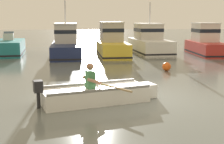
% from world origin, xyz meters
% --- Properties ---
extents(ground_plane, '(120.00, 120.00, 0.00)m').
position_xyz_m(ground_plane, '(0.00, 0.00, 0.00)').
color(ground_plane, slate).
extents(rowboat_with_person, '(3.67, 1.95, 1.19)m').
position_xyz_m(rowboat_with_person, '(-1.30, -0.51, 0.25)').
color(rowboat_with_person, white).
rests_on(rowboat_with_person, ground).
extents(moored_boat_teal, '(2.45, 4.80, 1.55)m').
position_xyz_m(moored_boat_teal, '(-6.76, 12.13, 0.47)').
color(moored_boat_teal, '#1E727A').
rests_on(moored_boat_teal, ground).
extents(moored_boat_navy, '(2.12, 6.39, 4.27)m').
position_xyz_m(moored_boat_navy, '(-2.84, 11.41, 0.78)').
color(moored_boat_navy, '#19234C').
rests_on(moored_boat_navy, ground).
extents(moored_boat_yellow, '(1.97, 5.10, 2.23)m').
position_xyz_m(moored_boat_yellow, '(0.21, 11.07, 0.82)').
color(moored_boat_yellow, gold).
rests_on(moored_boat_yellow, ground).
extents(moored_boat_white, '(2.51, 5.21, 3.56)m').
position_xyz_m(moored_boat_white, '(3.02, 12.39, 0.79)').
color(moored_boat_white, white).
rests_on(moored_boat_white, ground).
extents(moored_boat_red, '(1.95, 4.67, 2.16)m').
position_xyz_m(moored_boat_red, '(6.66, 10.99, 0.79)').
color(moored_boat_red, '#B72D28').
rests_on(moored_boat_red, ground).
extents(mooring_buoy, '(0.41, 0.41, 0.41)m').
position_xyz_m(mooring_buoy, '(2.21, 4.69, 0.20)').
color(mooring_buoy, '#E55919').
rests_on(mooring_buoy, ground).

